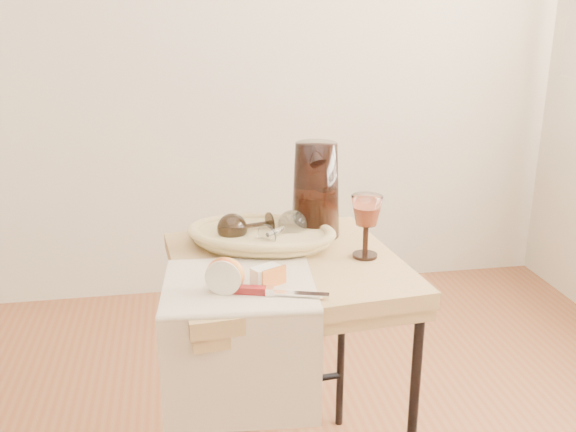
{
  "coord_description": "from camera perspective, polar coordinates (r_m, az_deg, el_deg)",
  "views": [
    {
      "loc": [
        0.06,
        -1.01,
        1.29
      ],
      "look_at": [
        0.3,
        0.4,
        0.82
      ],
      "focal_mm": 39.75,
      "sensor_mm": 36.0,
      "label": 1
    }
  ],
  "objects": [
    {
      "name": "side_table",
      "position": [
        1.73,
        -0.12,
        -14.65
      ],
      "size": [
        0.6,
        0.6,
        0.7
      ],
      "primitive_type": null,
      "rotation": [
        0.0,
        0.0,
        0.1
      ],
      "color": "brown",
      "rests_on": "floor"
    },
    {
      "name": "tea_towel",
      "position": [
        1.43,
        -4.41,
        -6.1
      ],
      "size": [
        0.36,
        0.33,
        0.01
      ],
      "primitive_type": "cube",
      "rotation": [
        0.0,
        0.0,
        -0.08
      ],
      "color": "beige",
      "rests_on": "side_table"
    },
    {
      "name": "bread_basket",
      "position": [
        1.65,
        -2.42,
        -1.93
      ],
      "size": [
        0.4,
        0.34,
        0.05
      ],
      "primitive_type": null,
      "rotation": [
        0.0,
        0.0,
        -0.35
      ],
      "color": "#A1845B",
      "rests_on": "side_table"
    },
    {
      "name": "goblet_lying_a",
      "position": [
        1.65,
        -3.55,
        -0.89
      ],
      "size": [
        0.14,
        0.11,
        0.08
      ],
      "primitive_type": null,
      "rotation": [
        0.0,
        0.0,
        3.4
      ],
      "color": "#34251B",
      "rests_on": "bread_basket"
    },
    {
      "name": "goblet_lying_b",
      "position": [
        1.63,
        -0.57,
        -1.17
      ],
      "size": [
        0.14,
        0.14,
        0.08
      ],
      "primitive_type": null,
      "rotation": [
        0.0,
        0.0,
        0.74
      ],
      "color": "white",
      "rests_on": "bread_basket"
    },
    {
      "name": "pitcher",
      "position": [
        1.7,
        2.5,
        2.35
      ],
      "size": [
        0.23,
        0.29,
        0.29
      ],
      "primitive_type": null,
      "rotation": [
        0.0,
        0.0,
        0.26
      ],
      "color": "black",
      "rests_on": "side_table"
    },
    {
      "name": "wine_goblet",
      "position": [
        1.57,
        6.99,
        -0.93
      ],
      "size": [
        0.09,
        0.09,
        0.16
      ],
      "primitive_type": null,
      "rotation": [
        0.0,
        0.0,
        -0.12
      ],
      "color": "white",
      "rests_on": "side_table"
    },
    {
      "name": "apple_half",
      "position": [
        1.38,
        -5.6,
        -5.21
      ],
      "size": [
        0.09,
        0.07,
        0.08
      ],
      "primitive_type": "ellipsoid",
      "rotation": [
        0.0,
        0.0,
        -0.35
      ],
      "color": "red",
      "rests_on": "tea_towel"
    },
    {
      "name": "apple_wedge",
      "position": [
        1.41,
        -2.01,
        -5.35
      ],
      "size": [
        0.07,
        0.06,
        0.04
      ],
      "primitive_type": "cube",
      "rotation": [
        0.0,
        0.0,
        0.48
      ],
      "color": "#ECE1C5",
      "rests_on": "tea_towel"
    },
    {
      "name": "table_knife",
      "position": [
        1.37,
        -1.31,
        -6.73
      ],
      "size": [
        0.21,
        0.08,
        0.02
      ],
      "primitive_type": null,
      "rotation": [
        0.0,
        0.0,
        -0.29
      ],
      "color": "silver",
      "rests_on": "tea_towel"
    }
  ]
}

